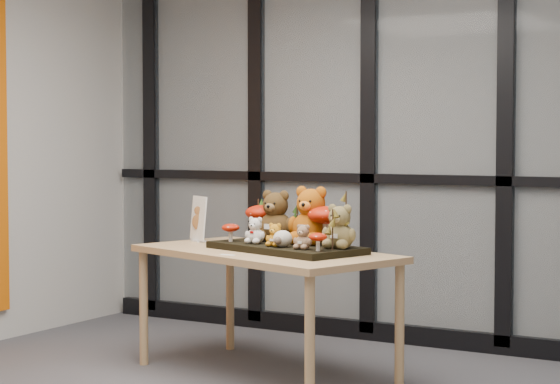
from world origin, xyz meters
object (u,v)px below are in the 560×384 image
Objects in this scene: bear_white_bow at (255,229)px; mushroom_front_left at (231,232)px; bear_brown_medium at (276,213)px; bear_pooh_yellow at (311,212)px; plush_cream_hedgehog at (283,238)px; diorama_tray at (286,248)px; mushroom_back_right at (327,224)px; bear_beige_small at (303,236)px; sign_holder at (198,221)px; mushroom_back_left at (262,220)px; bear_tan_back at (340,224)px; display_table at (265,263)px; bear_small_yellow at (275,234)px; mushroom_front_right at (318,241)px.

mushroom_front_left is at bearing -170.99° from bear_white_bow.
bear_brown_medium is at bearing 37.74° from mushroom_front_left.
mushroom_front_left is at bearing -148.17° from bear_pooh_yellow.
diorama_tray is at bearing 130.73° from plush_cream_hedgehog.
mushroom_back_right is at bearing 8.89° from mushroom_front_left.
bear_brown_medium reaches higher than bear_beige_small.
sign_holder is (-0.54, 0.23, 0.01)m from bear_white_bow.
bear_pooh_yellow reaches higher than mushroom_back_left.
bear_brown_medium is 0.51m from bear_tan_back.
bear_beige_small is at bearing -6.68° from display_table.
bear_brown_medium is 2.84× the size of mushroom_front_left.
diorama_tray is at bearing 157.91° from bear_beige_small.
bear_pooh_yellow reaches higher than sign_holder.
plush_cream_hedgehog is (-0.14, 0.03, -0.02)m from bear_beige_small.
diorama_tray is 2.73× the size of bear_brown_medium.
bear_small_yellow is at bearing -98.28° from bear_pooh_yellow.
mushroom_back_right is at bearing 69.16° from plush_cream_hedgehog.
diorama_tray is at bearing -166.65° from bear_tan_back.
mushroom_back_left is 0.70m from mushroom_front_right.
display_table is at bearing 156.59° from mushroom_front_right.
plush_cream_hedgehog is at bearing 5.50° from bear_small_yellow.
bear_tan_back is 0.31m from plush_cream_hedgehog.
display_table is 0.33m from mushroom_back_left.
bear_brown_medium is 0.27m from mushroom_front_left.
bear_white_bow is at bearing 7.86° from sign_holder.
mushroom_back_left is at bearing 172.65° from bear_brown_medium.
mushroom_front_right is (0.45, -0.34, -0.10)m from bear_brown_medium.
bear_beige_small is 0.61× the size of mushroom_back_right.
mushroom_back_right is at bearing 34.79° from bear_white_bow.
bear_tan_back is 1.09× the size of mushroom_back_right.
sign_holder is at bearing 150.27° from mushroom_front_left.
mushroom_front_left is 0.41× the size of sign_holder.
bear_brown_medium is 1.16× the size of sign_holder.
bear_white_bow reaches higher than mushroom_front_right.
plush_cream_hedgehog is at bearing -14.17° from display_table.
mushroom_back_left is at bearing 177.82° from bear_tan_back.
bear_pooh_yellow reaches higher than bear_brown_medium.
display_table is 0.39m from bear_beige_small.
display_table is 6.49× the size of bear_tan_back.
sign_holder is at bearing 175.19° from plush_cream_hedgehog.
plush_cream_hedgehog is 0.41m from mushroom_front_left.
bear_brown_medium reaches higher than mushroom_front_right.
bear_white_bow is at bearing -128.23° from display_table.
bear_tan_back reaches higher than bear_beige_small.
mushroom_front_right is at bearing -15.94° from mushroom_front_left.
bear_tan_back reaches higher than plush_cream_hedgehog.
bear_small_yellow is (0.14, -0.25, -0.09)m from bear_brown_medium.
bear_small_yellow is 0.97× the size of bear_beige_small.
bear_brown_medium is at bearing 26.11° from sign_holder.
bear_pooh_yellow reaches higher than bear_small_yellow.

